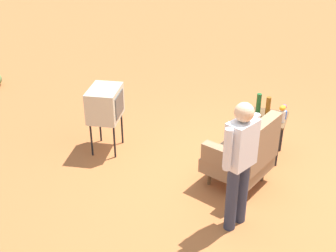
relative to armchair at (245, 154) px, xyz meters
name	(u,v)px	position (x,y,z in m)	size (l,w,h in m)	color
ground_plane	(240,184)	(-0.02, -0.03, -0.50)	(60.00, 60.00, 0.00)	#AD6033
armchair	(245,154)	(0.00, 0.00, 0.00)	(0.96, 0.98, 1.06)	brown
side_table	(267,123)	(-0.88, 0.14, 0.07)	(0.56, 0.56, 0.66)	black
tv_on_stand	(105,104)	(-0.22, -2.18, 0.28)	(0.67, 0.55, 1.03)	black
person_standing	(240,159)	(0.83, 0.09, 0.44)	(0.53, 0.35, 1.64)	#2D3347
bottle_short_clear	(272,118)	(-0.67, 0.23, 0.27)	(0.06, 0.06, 0.20)	silver
soda_can_blue	(284,115)	(-0.91, 0.37, 0.23)	(0.07, 0.07, 0.12)	blue
bottle_wine_green	(259,104)	(-0.93, -0.02, 0.33)	(0.07, 0.07, 0.32)	#1E5623
bottle_tall_amber	(268,107)	(-0.90, 0.13, 0.32)	(0.07, 0.07, 0.30)	brown
flower_vase	(283,113)	(-0.79, 0.35, 0.31)	(0.15, 0.10, 0.27)	silver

